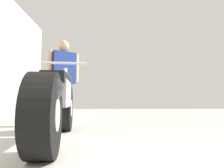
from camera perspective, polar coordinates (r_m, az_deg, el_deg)
ground_plane at (r=3.45m, az=1.12°, el=-12.30°), size 17.40×17.40×0.00m
motorcycle_maroon_cruiser at (r=2.45m, az=-15.01°, el=-4.85°), size 0.67×2.25×1.05m
mechanic_in_blue at (r=4.08m, az=-13.39°, el=2.02°), size 0.59×0.47×1.64m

